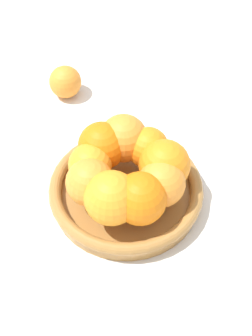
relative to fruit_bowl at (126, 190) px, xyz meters
name	(u,v)px	position (x,y,z in m)	size (l,w,h in m)	color
ground_plane	(126,197)	(0.00, 0.00, -0.02)	(4.00, 4.00, 0.00)	silver
fruit_bowl	(126,190)	(0.00, 0.00, 0.00)	(0.25, 0.25, 0.04)	#A57238
orange_pile	(127,169)	(0.00, 0.00, 0.06)	(0.19, 0.21, 0.08)	orange
stray_orange	(65,82)	(0.10, -0.27, 0.01)	(0.06, 0.06, 0.06)	orange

